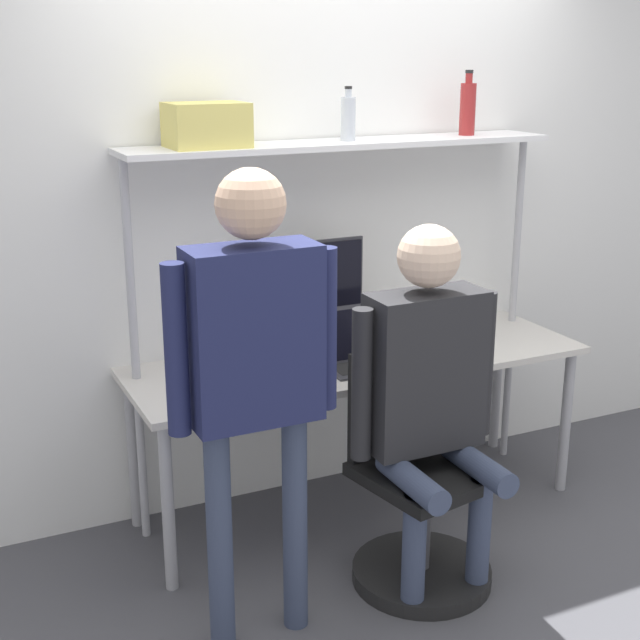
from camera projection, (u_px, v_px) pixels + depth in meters
ground_plane at (395, 542)px, 3.88m from camera, size 12.00×12.00×0.00m
wall_back at (324, 209)px, 4.11m from camera, size 8.00×0.06×2.70m
desk at (359, 372)px, 3.99m from camera, size 2.07×0.67×0.74m
shelf_unit at (343, 186)px, 3.90m from camera, size 1.97×0.32×1.68m
monitor at (306, 292)px, 3.93m from camera, size 0.55×0.23×0.52m
laptop at (360, 348)px, 3.87m from camera, size 0.36×0.25×0.25m
cell_phone at (410, 354)px, 3.99m from camera, size 0.07×0.15×0.01m
office_chair at (417, 511)px, 3.55m from camera, size 0.56×0.56×0.94m
person_seated at (429, 379)px, 3.35m from camera, size 0.62×0.48×1.45m
person_standing at (254, 351)px, 2.95m from camera, size 0.61×0.23×1.70m
bottle_clear at (348, 118)px, 3.82m from camera, size 0.06×0.06×0.23m
bottle_red at (468, 108)px, 4.07m from camera, size 0.07×0.07×0.29m
storage_box at (206, 125)px, 3.56m from camera, size 0.31×0.24×0.18m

